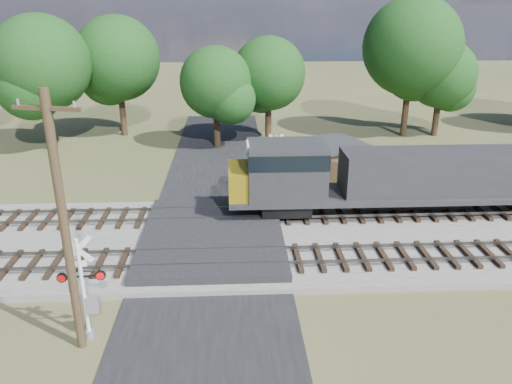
{
  "coord_description": "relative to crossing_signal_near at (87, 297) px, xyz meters",
  "views": [
    {
      "loc": [
        1.07,
        -22.22,
        11.46
      ],
      "look_at": [
        2.26,
        2.0,
        2.14
      ],
      "focal_mm": 35.0,
      "sensor_mm": 36.0,
      "label": 1
    }
  ],
  "objects": [
    {
      "name": "crossing_panel",
      "position": [
        4.15,
        7.39,
        -1.39
      ],
      "size": [
        7.0,
        9.0,
        0.62
      ],
      "primitive_type": "cube",
      "color": "#262628",
      "rests_on": "ground"
    },
    {
      "name": "crossing_signal_far",
      "position": [
        7.85,
        14.39,
        -0.11
      ],
      "size": [
        1.55,
        0.35,
        3.84
      ],
      "rotation": [
        0.0,
        0.0,
        3.24
      ],
      "color": "silver",
      "rests_on": "ground"
    },
    {
      "name": "ground",
      "position": [
        4.15,
        6.89,
        -1.71
      ],
      "size": [
        160.0,
        160.0,
        0.0
      ],
      "primitive_type": "plane",
      "color": "#3B4424",
      "rests_on": "ground"
    },
    {
      "name": "utility_pole",
      "position": [
        -0.23,
        -0.48,
        3.12
      ],
      "size": [
        2.19,
        0.65,
        9.11
      ],
      "rotation": [
        0.0,
        0.0,
        -0.24
      ],
      "color": "#322416",
      "rests_on": "ground"
    },
    {
      "name": "track_near",
      "position": [
        7.28,
        4.89,
        -1.3
      ],
      "size": [
        140.0,
        2.6,
        0.33
      ],
      "color": "black",
      "rests_on": "ballast_bed"
    },
    {
      "name": "treeline",
      "position": [
        10.86,
        27.34,
        5.22
      ],
      "size": [
        81.41,
        11.98,
        12.0
      ],
      "color": "black",
      "rests_on": "ground"
    },
    {
      "name": "ballast_bed",
      "position": [
        14.15,
        7.39,
        -1.56
      ],
      "size": [
        140.0,
        10.0,
        0.3
      ],
      "primitive_type": "cube",
      "color": "gray",
      "rests_on": "ground"
    },
    {
      "name": "crossing_signal_near",
      "position": [
        0.0,
        0.0,
        0.0
      ],
      "size": [
        1.66,
        0.37,
        4.11
      ],
      "rotation": [
        0.0,
        0.0,
        0.08
      ],
      "color": "silver",
      "rests_on": "ground"
    },
    {
      "name": "equipment_shed",
      "position": [
        11.64,
        15.59,
        -0.26
      ],
      "size": [
        5.46,
        5.46,
        2.86
      ],
      "rotation": [
        0.0,
        0.0,
        0.38
      ],
      "color": "#412D1C",
      "rests_on": "ground"
    },
    {
      "name": "road",
      "position": [
        4.15,
        6.89,
        -1.67
      ],
      "size": [
        7.0,
        60.0,
        0.08
      ],
      "primitive_type": "cube",
      "color": "black",
      "rests_on": "ground"
    },
    {
      "name": "track_far",
      "position": [
        7.28,
        9.89,
        -1.3
      ],
      "size": [
        140.0,
        2.6,
        0.33
      ],
      "color": "black",
      "rests_on": "ballast_bed"
    }
  ]
}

